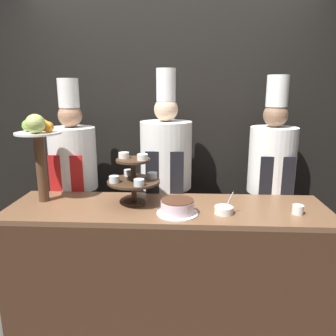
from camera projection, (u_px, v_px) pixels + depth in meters
The scene contains 10 objects.
wall_back at pixel (172, 122), 2.98m from camera, with size 10.00×0.06×2.80m.
buffet_counter at pixel (167, 266), 2.36m from camera, with size 2.20×0.60×0.90m.
tiered_stand at pixel (134, 177), 2.27m from camera, with size 0.37×0.37×0.36m.
fruit_pedestal at pixel (39, 141), 2.25m from camera, with size 0.31×0.31×0.63m.
cake_round at pixel (177, 207), 2.11m from camera, with size 0.27×0.27×0.10m.
cup_white at pixel (298, 210), 2.12m from camera, with size 0.07×0.07×0.06m.
serving_bowl_near at pixel (224, 210), 2.13m from camera, with size 0.12×0.12×0.15m.
chef_left at pixel (74, 178), 2.75m from camera, with size 0.38×0.38×1.78m.
chef_center_left at pixel (166, 177), 2.71m from camera, with size 0.42×0.42×1.85m.
chef_center_right at pixel (271, 180), 2.67m from camera, with size 0.37×0.37×1.80m.
Camera 1 is at (0.12, -1.82, 1.70)m, focal length 35.00 mm.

